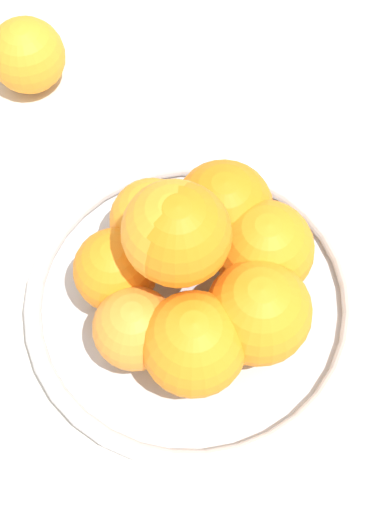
% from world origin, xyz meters
% --- Properties ---
extents(ground_plane, '(4.00, 4.00, 0.00)m').
position_xyz_m(ground_plane, '(0.00, 0.00, 0.00)').
color(ground_plane, beige).
extents(fruit_bowl, '(0.29, 0.29, 0.03)m').
position_xyz_m(fruit_bowl, '(0.00, 0.00, 0.01)').
color(fruit_bowl, silver).
rests_on(fruit_bowl, ground_plane).
extents(orange_pile, '(0.19, 0.19, 0.14)m').
position_xyz_m(orange_pile, '(-0.01, 0.00, 0.08)').
color(orange_pile, orange).
rests_on(orange_pile, fruit_bowl).
extents(stray_orange, '(0.08, 0.08, 0.08)m').
position_xyz_m(stray_orange, '(0.03, -0.30, 0.04)').
color(stray_orange, orange).
rests_on(stray_orange, ground_plane).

